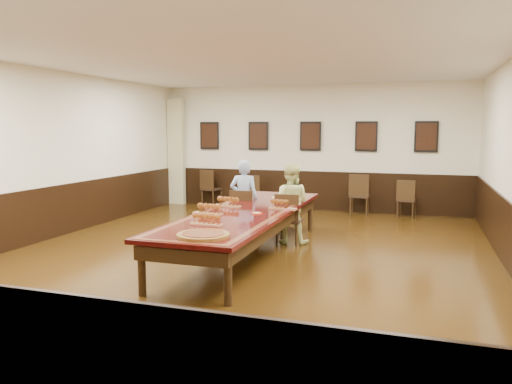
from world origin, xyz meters
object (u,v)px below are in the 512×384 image
(spare_chair_a, at_px, (212,188))
(spare_chair_c, at_px, (360,194))
(chair_man, at_px, (243,214))
(conference_table, at_px, (247,219))
(carved_platter, at_px, (203,235))
(chair_woman, at_px, (289,219))
(person_man, at_px, (244,199))
(spare_chair_d, at_px, (407,199))
(person_woman, at_px, (290,204))
(spare_chair_b, at_px, (255,192))

(spare_chair_a, relative_size, spare_chair_c, 0.97)
(chair_man, height_order, conference_table, chair_man)
(chair_man, distance_m, conference_table, 1.34)
(carved_platter, bearing_deg, chair_woman, 84.30)
(chair_man, xyz_separation_m, person_man, (-0.01, 0.10, 0.28))
(spare_chair_a, distance_m, person_man, 4.14)
(chair_man, relative_size, spare_chair_d, 1.04)
(carved_platter, bearing_deg, person_woman, 84.52)
(chair_woman, height_order, spare_chair_b, chair_woman)
(spare_chair_a, relative_size, person_man, 0.65)
(chair_man, distance_m, spare_chair_d, 4.41)
(spare_chair_b, height_order, person_woman, person_woman)
(chair_man, xyz_separation_m, chair_woman, (0.96, -0.22, -0.00))
(conference_table, bearing_deg, spare_chair_b, 106.49)
(chair_woman, height_order, spare_chair_d, chair_woman)
(spare_chair_a, xyz_separation_m, conference_table, (2.71, -4.83, 0.12))
(person_woman, height_order, carved_platter, person_woman)
(spare_chair_b, bearing_deg, carved_platter, 110.37)
(chair_woman, bearing_deg, spare_chair_b, -64.28)
(chair_man, height_order, person_man, person_man)
(chair_man, bearing_deg, chair_woman, 158.58)
(spare_chair_d, distance_m, person_man, 4.36)
(spare_chair_a, distance_m, spare_chair_b, 1.43)
(chair_man, relative_size, conference_table, 0.19)
(chair_woman, distance_m, conference_table, 1.12)
(chair_woman, xyz_separation_m, spare_chair_a, (-3.17, 3.82, 0.02))
(chair_man, relative_size, person_man, 0.63)
(spare_chair_c, bearing_deg, carved_platter, 80.53)
(chair_woman, bearing_deg, person_woman, -90.00)
(chair_woman, height_order, conference_table, chair_woman)
(spare_chair_d, bearing_deg, spare_chair_a, 5.81)
(spare_chair_b, xyz_separation_m, spare_chair_d, (3.75, 0.06, -0.01))
(spare_chair_b, bearing_deg, spare_chair_c, -170.27)
(spare_chair_a, bearing_deg, carved_platter, 126.59)
(spare_chair_c, xyz_separation_m, carved_platter, (-1.17, -6.64, 0.27))
(spare_chair_b, height_order, spare_chair_c, spare_chair_c)
(person_man, bearing_deg, spare_chair_b, -84.17)
(chair_woman, xyz_separation_m, person_man, (-0.98, 0.32, 0.28))
(chair_woman, relative_size, spare_chair_d, 1.04)
(chair_woman, relative_size, spare_chair_b, 1.03)
(spare_chair_d, relative_size, person_man, 0.60)
(spare_chair_b, xyz_separation_m, spare_chair_c, (2.64, 0.10, 0.05))
(chair_woman, bearing_deg, carved_platter, 82.75)
(chair_man, height_order, spare_chair_a, spare_chair_a)
(conference_table, height_order, carved_platter, carved_platter)
(spare_chair_b, distance_m, spare_chair_d, 3.75)
(spare_chair_d, height_order, carved_platter, spare_chair_d)
(person_woman, xyz_separation_m, conference_table, (-0.46, -1.12, -0.12))
(conference_table, bearing_deg, spare_chair_c, 73.94)
(chair_woman, xyz_separation_m, spare_chair_b, (-1.79, 3.47, -0.01))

